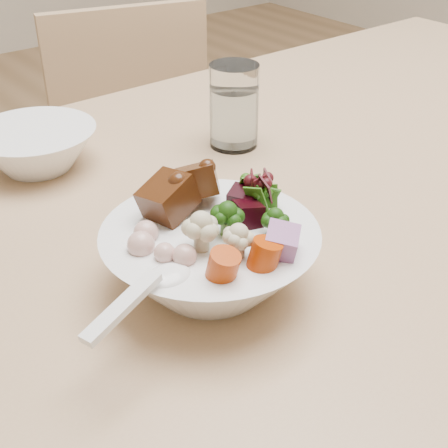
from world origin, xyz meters
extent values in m
cube|color=tan|center=(0.00, 0.00, -0.01)|extent=(5.00, 6.00, 0.01)
cube|color=tan|center=(-0.28, -0.19, 0.70)|extent=(1.55, 0.88, 0.04)
cylinder|color=tan|center=(0.41, 0.17, 0.34)|extent=(0.06, 0.06, 0.69)
cube|color=tan|center=(-0.24, 0.33, 0.40)|extent=(0.45, 0.45, 0.04)
cube|color=tan|center=(-0.19, 0.50, 0.60)|extent=(0.36, 0.12, 0.40)
cylinder|color=tan|center=(-0.43, 0.22, 0.19)|extent=(0.03, 0.03, 0.38)
cylinder|color=tan|center=(-0.12, 0.14, 0.19)|extent=(0.03, 0.03, 0.38)
cylinder|color=tan|center=(-0.35, 0.52, 0.19)|extent=(0.03, 0.03, 0.38)
cylinder|color=tan|center=(-0.04, 0.45, 0.19)|extent=(0.03, 0.03, 0.38)
sphere|color=black|center=(-0.56, -0.31, 0.80)|extent=(0.03, 0.03, 0.03)
sphere|color=beige|center=(-0.59, -0.32, 0.80)|extent=(0.04, 0.04, 0.04)
cube|color=black|center=(-0.51, -0.28, 0.79)|extent=(0.04, 0.04, 0.03)
cube|color=#8E568C|center=(-0.54, -0.37, 0.80)|extent=(0.04, 0.05, 0.04)
cylinder|color=#BB4504|center=(-0.60, -0.36, 0.80)|extent=(0.03, 0.03, 0.03)
sphere|color=#D3A094|center=(-0.62, -0.31, 0.79)|extent=(0.02, 0.02, 0.02)
ellipsoid|color=white|center=(-0.64, -0.33, 0.78)|extent=(0.05, 0.05, 0.02)
cube|color=white|center=(-0.69, -0.35, 0.79)|extent=(0.09, 0.04, 0.02)
cylinder|color=white|center=(-0.34, -0.05, 0.78)|extent=(0.07, 0.07, 0.12)
cylinder|color=silver|center=(-0.34, -0.05, 0.77)|extent=(0.06, 0.06, 0.08)
camera|label=1|loc=(-0.87, -0.70, 1.11)|focal=50.00mm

